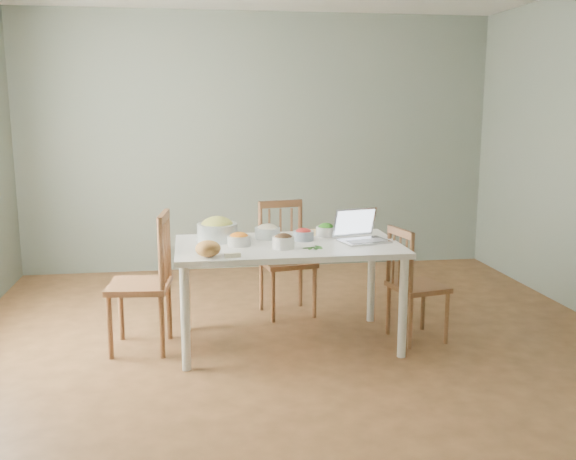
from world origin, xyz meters
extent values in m
cube|color=#4B311B|center=(0.00, 0.00, 0.00)|extent=(5.00, 5.00, 0.00)
cube|color=slate|center=(0.00, 2.50, 1.35)|extent=(5.00, 0.00, 2.70)
cube|color=slate|center=(0.00, -2.50, 1.35)|extent=(5.00, 0.00, 2.70)
ellipsoid|color=#AD6F32|center=(-0.64, -0.18, 0.81)|extent=(0.20, 0.20, 0.11)
cube|color=beige|center=(-0.48, -0.22, 0.77)|extent=(0.11, 0.05, 0.03)
cylinder|color=beige|center=(0.22, 0.49, 0.77)|extent=(0.27, 0.27, 0.02)
camera|label=1|loc=(-0.75, -4.34, 1.73)|focal=40.05mm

